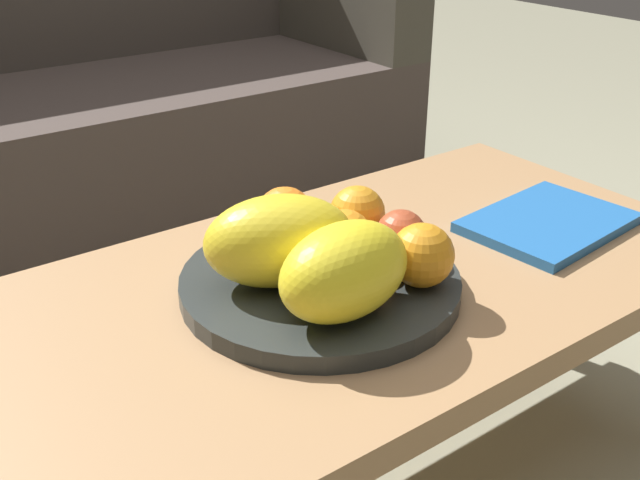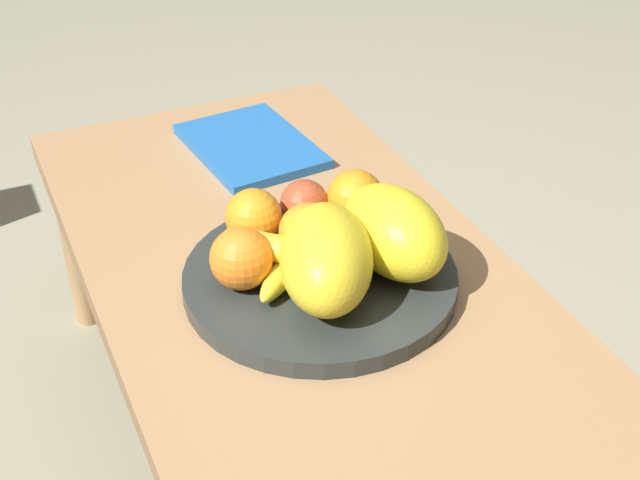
# 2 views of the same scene
# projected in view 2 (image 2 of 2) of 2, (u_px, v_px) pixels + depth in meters

# --- Properties ---
(ground_plane) EXTENTS (8.00, 8.00, 0.00)m
(ground_plane) POSITION_uv_depth(u_px,v_px,m) (303.00, 463.00, 1.45)
(ground_plane) COLOR gray
(coffee_table) EXTENTS (1.11, 0.56, 0.39)m
(coffee_table) POSITION_uv_depth(u_px,v_px,m) (301.00, 293.00, 1.25)
(coffee_table) COLOR #AB7F54
(coffee_table) RESTS_ON ground_plane
(fruit_bowl) EXTENTS (0.36, 0.36, 0.03)m
(fruit_bowl) POSITION_uv_depth(u_px,v_px,m) (320.00, 279.00, 1.19)
(fruit_bowl) COLOR #2D3232
(fruit_bowl) RESTS_ON coffee_table
(melon_large_front) EXTENTS (0.22, 0.18, 0.12)m
(melon_large_front) POSITION_uv_depth(u_px,v_px,m) (326.00, 258.00, 1.10)
(melon_large_front) COLOR yellow
(melon_large_front) RESTS_ON fruit_bowl
(melon_smaller_beside) EXTENTS (0.19, 0.13, 0.11)m
(melon_smaller_beside) POSITION_uv_depth(u_px,v_px,m) (394.00, 232.00, 1.15)
(melon_smaller_beside) COLOR yellow
(melon_smaller_beside) RESTS_ON fruit_bowl
(orange_front) EXTENTS (0.08, 0.08, 0.08)m
(orange_front) POSITION_uv_depth(u_px,v_px,m) (308.00, 232.00, 1.19)
(orange_front) COLOR orange
(orange_front) RESTS_ON fruit_bowl
(orange_left) EXTENTS (0.08, 0.08, 0.08)m
(orange_left) POSITION_uv_depth(u_px,v_px,m) (355.00, 198.00, 1.25)
(orange_left) COLOR orange
(orange_left) RESTS_ON fruit_bowl
(orange_right) EXTENTS (0.08, 0.08, 0.08)m
(orange_right) POSITION_uv_depth(u_px,v_px,m) (241.00, 259.00, 1.13)
(orange_right) COLOR orange
(orange_right) RESTS_ON fruit_bowl
(orange_back) EXTENTS (0.08, 0.08, 0.08)m
(orange_back) POSITION_uv_depth(u_px,v_px,m) (254.00, 217.00, 1.22)
(orange_back) COLOR orange
(orange_back) RESTS_ON fruit_bowl
(apple_front) EXTENTS (0.07, 0.07, 0.07)m
(apple_front) POSITION_uv_depth(u_px,v_px,m) (304.00, 204.00, 1.25)
(apple_front) COLOR #AE4728
(apple_front) RESTS_ON fruit_bowl
(banana_bunch) EXTENTS (0.16, 0.14, 0.06)m
(banana_bunch) POSITION_uv_depth(u_px,v_px,m) (280.00, 258.00, 1.15)
(banana_bunch) COLOR gold
(banana_bunch) RESTS_ON fruit_bowl
(magazine) EXTENTS (0.27, 0.20, 0.02)m
(magazine) POSITION_uv_depth(u_px,v_px,m) (251.00, 146.00, 1.51)
(magazine) COLOR #2365B2
(magazine) RESTS_ON coffee_table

